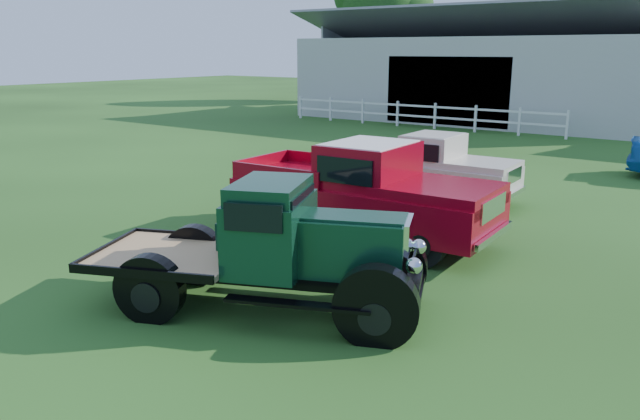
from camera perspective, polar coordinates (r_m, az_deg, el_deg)
The scene contains 8 objects.
ground at distance 9.79m, azimuth -5.16°, elevation -7.21°, with size 120.00×120.00×0.00m, color #1D3912.
shed_left at distance 35.29m, azimuth 15.06°, elevation 12.66°, with size 18.80×10.20×5.60m, color #A4A59C, non-canonical shape.
fence_rail at distance 30.40m, azimuth 8.76°, elevation 8.60°, with size 14.20×0.16×1.20m, color white, non-canonical shape.
tree_a at distance 46.52m, azimuth 5.48°, elevation 16.40°, with size 6.30×6.30×10.50m, color black, non-canonical shape.
tree_b at distance 42.05m, azimuth 23.52°, elevation 16.22°, with size 6.90×6.90×11.50m, color black, non-canonical shape.
vintage_flatbed at distance 8.77m, azimuth -5.06°, elevation -3.32°, with size 4.72×1.87×1.87m, color #0E3623, non-canonical shape.
red_pickup at distance 12.05m, azimuth 4.00°, elevation 1.77°, with size 5.30×2.04×1.93m, color maroon, non-canonical shape.
white_pickup at distance 15.53m, azimuth 9.94°, elevation 3.83°, with size 4.35×1.69×1.60m, color beige, non-canonical shape.
Camera 1 is at (6.09, -6.77, 3.60)m, focal length 35.00 mm.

